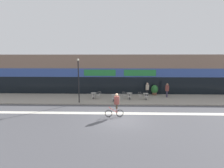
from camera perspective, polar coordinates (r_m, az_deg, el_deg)
name	(u,v)px	position (r m, az deg, el deg)	size (l,w,h in m)	color
ground_plane	(121,119)	(15.12, 3.07, -11.46)	(120.00, 120.00, 0.00)	#4C4C51
sidewalk_slab	(120,99)	(22.05, 2.61, -4.87)	(40.00, 5.50, 0.12)	gray
storefront_facade	(120,74)	(26.28, 2.48, 3.35)	(40.00, 4.06, 5.63)	#7F6656
bike_lane_stripe	(121,113)	(16.65, 2.93, -9.54)	(36.00, 0.70, 0.01)	silver
bistro_table_0	(94,94)	(22.02, -5.99, -3.41)	(0.74, 0.74, 0.71)	black
bistro_table_1	(114,97)	(20.54, 0.53, -4.15)	(0.63, 0.63, 0.77)	black
bistro_table_2	(129,95)	(21.71, 5.72, -3.50)	(0.74, 0.74, 0.75)	black
bistro_table_3	(146,95)	(21.81, 10.91, -3.58)	(0.66, 0.66, 0.75)	black
cafe_chair_0_near	(93,95)	(21.41, -6.20, -3.74)	(0.42, 0.58, 0.90)	#B7B2AD
cafe_chair_0_side	(99,94)	(21.95, -4.37, -3.41)	(0.59, 0.43, 0.90)	#B7B2AD
cafe_chair_1_near	(113,98)	(19.93, 0.49, -4.61)	(0.40, 0.57, 0.90)	#B7B2AD
cafe_chair_1_side	(119,97)	(20.53, 2.28, -4.22)	(0.59, 0.43, 0.90)	#B7B2AD
cafe_chair_2_near	(130,96)	(21.11, 5.84, -3.91)	(0.41, 0.58, 0.90)	#B7B2AD
cafe_chair_2_side	(124,95)	(21.67, 4.07, -3.56)	(0.59, 0.43, 0.90)	#B7B2AD
cafe_chair_3_near	(146,96)	(21.21, 11.19, -3.97)	(0.43, 0.59, 0.90)	#B7B2AD
cafe_chair_3_side	(140,95)	(21.73, 9.27, -3.62)	(0.60, 0.45, 0.90)	#B7B2AD
planter_pot	(155,90)	(24.68, 13.71, -1.81)	(0.96, 0.96, 1.37)	brown
lamp_post	(79,77)	(19.87, -10.88, 2.12)	(0.26, 0.26, 4.97)	black
cyclist_0	(116,103)	(15.35, 1.37, -6.21)	(1.64, 0.55, 2.11)	black
pedestrian_near_end	(147,88)	(23.90, 11.44, -1.29)	(0.53, 0.53, 1.76)	black
pedestrian_far_end	(167,89)	(23.63, 17.55, -1.57)	(0.52, 0.52, 1.80)	#382D47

